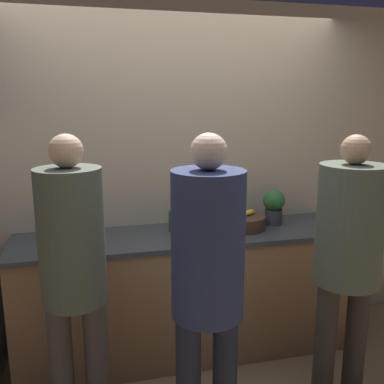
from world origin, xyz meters
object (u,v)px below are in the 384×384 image
object	(u,v)px
person_center	(208,275)
fruit_bowl	(243,222)
person_right	(348,247)
bottle_green	(174,220)
utensil_crock	(57,230)
person_left	(73,266)
potted_plant	(274,205)
cup_black	(199,222)

from	to	relation	value
person_center	fruit_bowl	world-z (taller)	person_center
person_right	bottle_green	bearing A→B (deg)	135.44
person_right	utensil_crock	xyz separation A→B (m)	(-1.70, 0.86, -0.03)
person_left	potted_plant	distance (m)	1.66
utensil_crock	bottle_green	bearing A→B (deg)	0.16
person_left	person_center	xyz separation A→B (m)	(0.65, -0.32, 0.02)
person_left	potted_plant	world-z (taller)	person_left
person_center	fruit_bowl	size ratio (longest dim) A/B	5.26
bottle_green	person_right	bearing A→B (deg)	-44.56
fruit_bowl	utensil_crock	xyz separation A→B (m)	(-1.34, 0.06, 0.02)
person_left	utensil_crock	bearing A→B (deg)	99.67
person_left	fruit_bowl	bearing A→B (deg)	29.57
bottle_green	cup_black	world-z (taller)	bottle_green
utensil_crock	bottle_green	xyz separation A→B (m)	(0.82, 0.00, 0.02)
person_center	utensil_crock	xyz separation A→B (m)	(-0.77, 1.08, -0.04)
cup_black	potted_plant	world-z (taller)	potted_plant
person_left	person_right	distance (m)	1.57
person_center	potted_plant	bearing A→B (deg)	52.06
person_left	fruit_bowl	size ratio (longest dim) A/B	5.21
cup_black	potted_plant	size ratio (longest dim) A/B	0.32
utensil_crock	potted_plant	distance (m)	1.61
person_center	bottle_green	world-z (taller)	person_center
person_center	cup_black	world-z (taller)	person_center
person_right	person_left	bearing A→B (deg)	176.11
bottle_green	potted_plant	distance (m)	0.79
fruit_bowl	potted_plant	size ratio (longest dim) A/B	1.22
fruit_bowl	bottle_green	world-z (taller)	bottle_green
person_right	fruit_bowl	bearing A→B (deg)	114.10
potted_plant	utensil_crock	bearing A→B (deg)	179.91
fruit_bowl	cup_black	distance (m)	0.34
person_center	cup_black	xyz separation A→B (m)	(0.25, 1.13, -0.07)
person_center	cup_black	bearing A→B (deg)	77.50
person_left	person_right	bearing A→B (deg)	-3.89
utensil_crock	bottle_green	world-z (taller)	utensil_crock
bottle_green	potted_plant	bearing A→B (deg)	-0.35
person_center	person_right	bearing A→B (deg)	13.25
person_center	person_right	world-z (taller)	person_center
person_left	utensil_crock	world-z (taller)	person_left
person_center	utensil_crock	world-z (taller)	person_center
person_left	potted_plant	size ratio (longest dim) A/B	6.35
potted_plant	cup_black	bearing A→B (deg)	174.17
bottle_green	person_left	bearing A→B (deg)	-132.72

